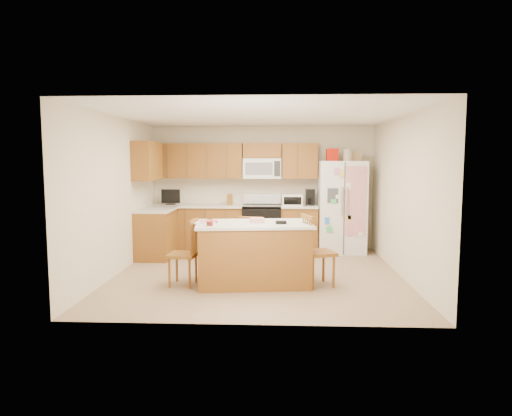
{
  "coord_description": "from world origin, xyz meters",
  "views": [
    {
      "loc": [
        0.3,
        -7.13,
        1.82
      ],
      "look_at": [
        -0.05,
        0.35,
        1.03
      ],
      "focal_mm": 32.0,
      "sensor_mm": 36.0,
      "label": 1
    }
  ],
  "objects_px": {
    "island": "(254,253)",
    "windsor_chair_back": "(253,246)",
    "stove": "(262,227)",
    "windsor_chair_right": "(317,252)",
    "windsor_chair_left": "(184,254)",
    "refrigerator": "(341,206)"
  },
  "relations": [
    {
      "from": "refrigerator",
      "to": "windsor_chair_left",
      "type": "height_order",
      "value": "refrigerator"
    },
    {
      "from": "island",
      "to": "windsor_chair_back",
      "type": "xyz_separation_m",
      "value": [
        -0.04,
        0.61,
        -0.02
      ]
    },
    {
      "from": "windsor_chair_left",
      "to": "stove",
      "type": "bearing_deg",
      "value": 68.27
    },
    {
      "from": "windsor_chair_left",
      "to": "windsor_chair_right",
      "type": "bearing_deg",
      "value": 2.09
    },
    {
      "from": "refrigerator",
      "to": "windsor_chair_back",
      "type": "xyz_separation_m",
      "value": [
        -1.65,
        -1.83,
        -0.48
      ]
    },
    {
      "from": "windsor_chair_left",
      "to": "refrigerator",
      "type": "bearing_deg",
      "value": 44.31
    },
    {
      "from": "refrigerator",
      "to": "windsor_chair_right",
      "type": "bearing_deg",
      "value": -105.55
    },
    {
      "from": "stove",
      "to": "island",
      "type": "height_order",
      "value": "stove"
    },
    {
      "from": "island",
      "to": "windsor_chair_back",
      "type": "relative_size",
      "value": 1.87
    },
    {
      "from": "windsor_chair_left",
      "to": "windsor_chair_back",
      "type": "bearing_deg",
      "value": 36.82
    },
    {
      "from": "refrigerator",
      "to": "island",
      "type": "height_order",
      "value": "refrigerator"
    },
    {
      "from": "island",
      "to": "windsor_chair_left",
      "type": "bearing_deg",
      "value": -173.55
    },
    {
      "from": "stove",
      "to": "windsor_chair_left",
      "type": "distance_m",
      "value": 2.81
    },
    {
      "from": "refrigerator",
      "to": "island",
      "type": "xyz_separation_m",
      "value": [
        -1.61,
        -2.44,
        -0.46
      ]
    },
    {
      "from": "stove",
      "to": "refrigerator",
      "type": "relative_size",
      "value": 0.55
    },
    {
      "from": "refrigerator",
      "to": "windsor_chair_left",
      "type": "distance_m",
      "value": 3.68
    },
    {
      "from": "stove",
      "to": "windsor_chair_right",
      "type": "height_order",
      "value": "stove"
    },
    {
      "from": "stove",
      "to": "refrigerator",
      "type": "distance_m",
      "value": 1.63
    },
    {
      "from": "windsor_chair_left",
      "to": "windsor_chair_right",
      "type": "xyz_separation_m",
      "value": [
        1.92,
        0.07,
        0.03
      ]
    },
    {
      "from": "refrigerator",
      "to": "windsor_chair_left",
      "type": "bearing_deg",
      "value": -135.69
    },
    {
      "from": "stove",
      "to": "windsor_chair_right",
      "type": "distance_m",
      "value": 2.69
    },
    {
      "from": "island",
      "to": "windsor_chair_right",
      "type": "bearing_deg",
      "value": -2.7
    }
  ]
}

